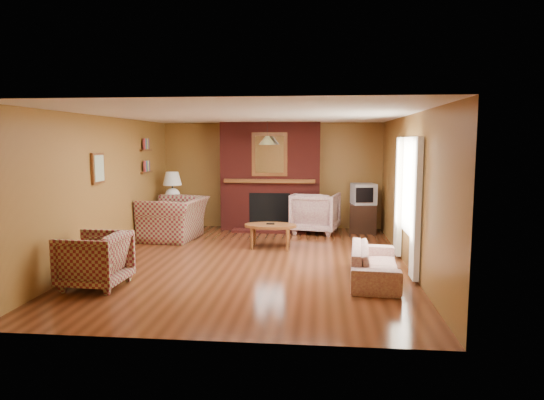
# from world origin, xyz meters

# --- Properties ---
(floor) EXTENTS (6.50, 6.50, 0.00)m
(floor) POSITION_xyz_m (0.00, 0.00, 0.00)
(floor) COLOR #48210F
(floor) RESTS_ON ground
(ceiling) EXTENTS (6.50, 6.50, 0.00)m
(ceiling) POSITION_xyz_m (0.00, 0.00, 2.40)
(ceiling) COLOR silver
(ceiling) RESTS_ON wall_back
(wall_back) EXTENTS (6.50, 0.00, 6.50)m
(wall_back) POSITION_xyz_m (0.00, 3.25, 1.20)
(wall_back) COLOR olive
(wall_back) RESTS_ON floor
(wall_front) EXTENTS (6.50, 0.00, 6.50)m
(wall_front) POSITION_xyz_m (0.00, -3.25, 1.20)
(wall_front) COLOR olive
(wall_front) RESTS_ON floor
(wall_left) EXTENTS (0.00, 6.50, 6.50)m
(wall_left) POSITION_xyz_m (-2.50, 0.00, 1.20)
(wall_left) COLOR olive
(wall_left) RESTS_ON floor
(wall_right) EXTENTS (0.00, 6.50, 6.50)m
(wall_right) POSITION_xyz_m (2.50, 0.00, 1.20)
(wall_right) COLOR olive
(wall_right) RESTS_ON floor
(fireplace) EXTENTS (2.20, 0.82, 2.40)m
(fireplace) POSITION_xyz_m (0.00, 2.98, 1.18)
(fireplace) COLOR #551712
(fireplace) RESTS_ON floor
(window_right) EXTENTS (0.10, 1.85, 2.00)m
(window_right) POSITION_xyz_m (2.45, -0.20, 1.13)
(window_right) COLOR beige
(window_right) RESTS_ON wall_right
(bookshelf) EXTENTS (0.09, 0.55, 0.71)m
(bookshelf) POSITION_xyz_m (-2.44, 1.90, 1.67)
(bookshelf) COLOR brown
(bookshelf) RESTS_ON wall_left
(botanical_print) EXTENTS (0.05, 0.40, 0.50)m
(botanical_print) POSITION_xyz_m (-2.47, -0.30, 1.55)
(botanical_print) COLOR brown
(botanical_print) RESTS_ON wall_left
(pendant_light) EXTENTS (0.36, 0.36, 0.48)m
(pendant_light) POSITION_xyz_m (0.00, 2.30, 2.00)
(pendant_light) COLOR black
(pendant_light) RESTS_ON ceiling
(plaid_loveseat) EXTENTS (1.25, 1.39, 0.84)m
(plaid_loveseat) POSITION_xyz_m (-1.85, 1.70, 0.42)
(plaid_loveseat) COLOR maroon
(plaid_loveseat) RESTS_ON floor
(plaid_armchair) EXTENTS (0.86, 0.84, 0.75)m
(plaid_armchair) POSITION_xyz_m (-1.95, -1.62, 0.38)
(plaid_armchair) COLOR maroon
(plaid_armchair) RESTS_ON floor
(floral_sofa) EXTENTS (0.78, 1.72, 0.49)m
(floral_sofa) POSITION_xyz_m (1.90, -0.88, 0.24)
(floral_sofa) COLOR beige
(floral_sofa) RESTS_ON floor
(floral_armchair) EXTENTS (1.13, 1.15, 0.88)m
(floral_armchair) POSITION_xyz_m (1.02, 2.68, 0.44)
(floral_armchair) COLOR beige
(floral_armchair) RESTS_ON floor
(coffee_table) EXTENTS (0.97, 0.60, 0.47)m
(coffee_table) POSITION_xyz_m (0.19, 1.06, 0.39)
(coffee_table) COLOR brown
(coffee_table) RESTS_ON floor
(side_table) EXTENTS (0.52, 0.52, 0.64)m
(side_table) POSITION_xyz_m (-2.10, 2.45, 0.32)
(side_table) COLOR brown
(side_table) RESTS_ON floor
(table_lamp) EXTENTS (0.41, 0.41, 0.68)m
(table_lamp) POSITION_xyz_m (-2.10, 2.45, 1.02)
(table_lamp) COLOR white
(table_lamp) RESTS_ON side_table
(tv_stand) EXTENTS (0.61, 0.56, 0.62)m
(tv_stand) POSITION_xyz_m (2.05, 2.80, 0.31)
(tv_stand) COLOR black
(tv_stand) RESTS_ON floor
(crt_tv) EXTENTS (0.56, 0.56, 0.45)m
(crt_tv) POSITION_xyz_m (2.05, 2.79, 0.85)
(crt_tv) COLOR #ADAFB5
(crt_tv) RESTS_ON tv_stand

